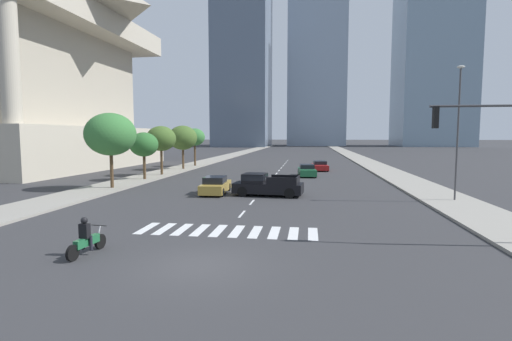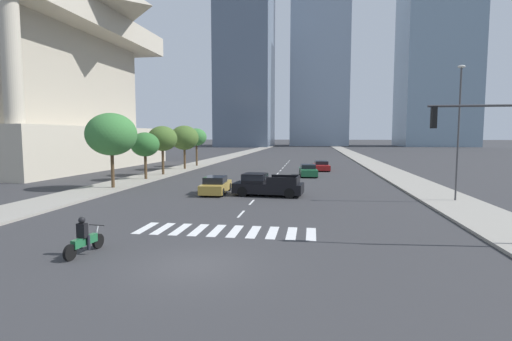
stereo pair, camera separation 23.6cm
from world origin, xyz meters
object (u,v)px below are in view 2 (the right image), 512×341
object	(u,v)px
sedan_red_2	(321,166)
street_tree_nearest	(111,134)
street_lamp_east	(459,124)
sedan_gold_0	(216,186)
street_tree_fifth	(196,137)
motorcycle_lead	(84,239)
pickup_truck	(265,185)
traffic_signal_near	(490,144)
sedan_green_1	(308,171)
street_tree_third	(162,139)
street_tree_fourth	(184,138)
street_tree_second	(145,145)

from	to	relation	value
sedan_red_2	street_tree_nearest	world-z (taller)	street_tree_nearest
sedan_red_2	street_lamp_east	distance (m)	24.92
sedan_gold_0	sedan_red_2	distance (m)	23.09
sedan_red_2	street_tree_fifth	xyz separation A→B (m)	(-17.95, 3.64, 3.72)
motorcycle_lead	sedan_gold_0	distance (m)	15.92
sedan_red_2	street_tree_fifth	distance (m)	18.69
pickup_truck	traffic_signal_near	distance (m)	16.35
sedan_green_1	street_tree_nearest	bearing A→B (deg)	-57.07
sedan_green_1	traffic_signal_near	bearing A→B (deg)	10.80
sedan_gold_0	street_tree_third	world-z (taller)	street_tree_third
street_lamp_east	pickup_truck	bearing A→B (deg)	175.41
motorcycle_lead	street_tree_fourth	xyz separation A→B (m)	(-8.11, 35.55, 3.66)
street_tree_third	street_tree_fourth	world-z (taller)	street_tree_fourth
pickup_truck	sedan_gold_0	xyz separation A→B (m)	(-3.97, 0.49, -0.19)
sedan_green_1	street_tree_fifth	xyz separation A→B (m)	(-16.30, 11.16, 3.68)
street_tree_nearest	street_tree_fourth	bearing A→B (deg)	90.00
street_tree_second	street_tree_nearest	bearing A→B (deg)	-90.00
street_tree_fifth	street_tree_nearest	bearing A→B (deg)	-90.00
motorcycle_lead	street_tree_fifth	size ratio (longest dim) A/B	0.40
pickup_truck	street_tree_fifth	size ratio (longest dim) A/B	0.99
sedan_red_2	street_tree_second	world-z (taller)	street_tree_second
sedan_red_2	street_tree_second	bearing A→B (deg)	-56.51
traffic_signal_near	street_tree_fifth	bearing A→B (deg)	-57.51
street_tree_third	street_tree_fifth	world-z (taller)	street_tree_third
sedan_red_2	street_tree_second	xyz separation A→B (m)	(-17.95, -13.81, 3.05)
street_tree_nearest	street_tree_fourth	world-z (taller)	street_tree_nearest
motorcycle_lead	street_tree_third	size ratio (longest dim) A/B	0.40
motorcycle_lead	sedan_green_1	world-z (taller)	motorcycle_lead
sedan_green_1	street_tree_fourth	size ratio (longest dim) A/B	0.79
motorcycle_lead	street_tree_second	world-z (taller)	street_tree_second
street_tree_nearest	pickup_truck	bearing A→B (deg)	-6.75
sedan_gold_0	sedan_green_1	bearing A→B (deg)	-29.65
pickup_truck	sedan_red_2	distance (m)	22.39
street_tree_second	motorcycle_lead	bearing A→B (deg)	-70.93
street_lamp_east	street_tree_second	size ratio (longest dim) A/B	1.92
pickup_truck	sedan_gold_0	size ratio (longest dim) A/B	1.17
sedan_green_1	street_tree_second	xyz separation A→B (m)	(-16.30, -6.29, 3.02)
street_tree_second	sedan_green_1	bearing A→B (deg)	21.10
street_tree_nearest	sedan_gold_0	bearing A→B (deg)	-6.61
sedan_gold_0	street_tree_fifth	size ratio (longest dim) A/B	0.85
sedan_gold_0	street_tree_third	distance (m)	15.70
street_lamp_east	sedan_gold_0	bearing A→B (deg)	174.83
sedan_gold_0	street_lamp_east	xyz separation A→B (m)	(17.21, -1.56, 4.67)
sedan_red_2	street_tree_fourth	size ratio (longest dim) A/B	0.85
street_tree_fourth	pickup_truck	bearing A→B (deg)	-56.78
street_tree_fourth	street_tree_fifth	xyz separation A→B (m)	(0.00, 5.35, 0.06)
street_tree_fourth	street_tree_fifth	distance (m)	5.35
motorcycle_lead	sedan_green_1	bearing A→B (deg)	-9.08
street_lamp_east	street_tree_nearest	bearing A→B (deg)	174.33
motorcycle_lead	sedan_gold_0	size ratio (longest dim) A/B	0.47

